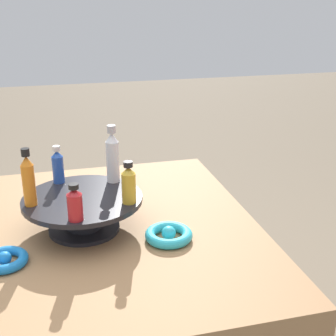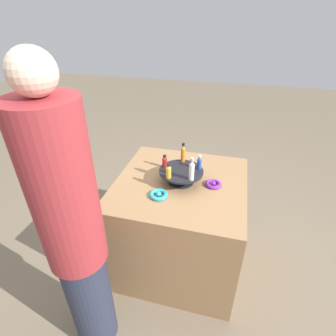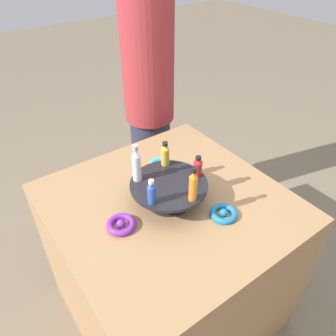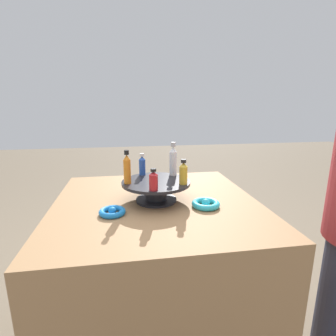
{
  "view_description": "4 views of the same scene",
  "coord_description": "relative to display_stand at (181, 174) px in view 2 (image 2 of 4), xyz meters",
  "views": [
    {
      "loc": [
        1.05,
        -0.06,
        1.3
      ],
      "look_at": [
        0.1,
        0.19,
        0.92
      ],
      "focal_mm": 50.0,
      "sensor_mm": 36.0,
      "label": 1
    },
    {
      "loc": [
        -0.28,
        1.43,
        1.74
      ],
      "look_at": [
        0.06,
        0.11,
        0.9
      ],
      "focal_mm": 28.0,
      "sensor_mm": 36.0,
      "label": 2
    },
    {
      "loc": [
        -0.55,
        -0.75,
        1.61
      ],
      "look_at": [
        0.01,
        0.02,
        0.88
      ],
      "focal_mm": 35.0,
      "sensor_mm": 36.0,
      "label": 3
    },
    {
      "loc": [
        1.06,
        -0.12,
        1.15
      ],
      "look_at": [
        0.02,
        0.05,
        0.89
      ],
      "focal_mm": 28.0,
      "sensor_mm": 36.0,
      "label": 4
    }
  ],
  "objects": [
    {
      "name": "bottle_blue",
      "position": [
        -0.11,
        -0.05,
        0.08
      ],
      "size": [
        0.03,
        0.03,
        0.1
      ],
      "color": "#234CAD",
      "rests_on": "display_stand"
    },
    {
      "name": "bottle_clear",
      "position": [
        -0.08,
        0.09,
        0.1
      ],
      "size": [
        0.03,
        0.03,
        0.15
      ],
      "color": "silver",
      "rests_on": "display_stand"
    },
    {
      "name": "person_figure",
      "position": [
        0.36,
        0.69,
        0.03
      ],
      "size": [
        0.28,
        0.28,
        1.64
      ],
      "rotation": [
        0.0,
        0.0,
        -2.06
      ],
      "color": "#282D42",
      "rests_on": "ground_plane"
    },
    {
      "name": "display_stand",
      "position": [
        0.0,
        0.0,
        0.0
      ],
      "size": [
        0.29,
        0.29,
        0.09
      ],
      "color": "black",
      "rests_on": "party_table"
    },
    {
      "name": "bottle_gold",
      "position": [
        0.06,
        0.11,
        0.08
      ],
      "size": [
        0.03,
        0.03,
        0.1
      ],
      "color": "gold",
      "rests_on": "display_stand"
    },
    {
      "name": "party_table",
      "position": [
        0.0,
        0.0,
        -0.43
      ],
      "size": [
        0.87,
        0.87,
        0.74
      ],
      "color": "#9E754C",
      "rests_on": "ground_plane"
    },
    {
      "name": "bottle_red",
      "position": [
        0.12,
        -0.02,
        0.07
      ],
      "size": [
        0.03,
        0.03,
        0.08
      ],
      "color": "#B21E23",
      "rests_on": "display_stand"
    },
    {
      "name": "ribbon_bow_blue",
      "position": [
        0.12,
        -0.18,
        -0.05
      ],
      "size": [
        0.1,
        0.1,
        0.03
      ],
      "color": "blue",
      "rests_on": "party_table"
    },
    {
      "name": "ribbon_bow_teal",
      "position": [
        0.1,
        0.19,
        -0.05
      ],
      "size": [
        0.11,
        0.11,
        0.03
      ],
      "color": "#2DB7CC",
      "rests_on": "party_table"
    },
    {
      "name": "ribbon_bow_purple",
      "position": [
        -0.21,
        -0.01,
        -0.05
      ],
      "size": [
        0.11,
        0.11,
        0.03
      ],
      "color": "purple",
      "rests_on": "party_table"
    },
    {
      "name": "bottle_orange",
      "position": [
        0.01,
        -0.12,
        0.09
      ],
      "size": [
        0.03,
        0.03,
        0.14
      ],
      "color": "orange",
      "rests_on": "display_stand"
    },
    {
      "name": "ground_plane",
      "position": [
        0.0,
        0.0,
        -0.8
      ],
      "size": [
        12.0,
        12.0,
        0.0
      ],
      "primitive_type": "plane",
      "color": "#756651"
    }
  ]
}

